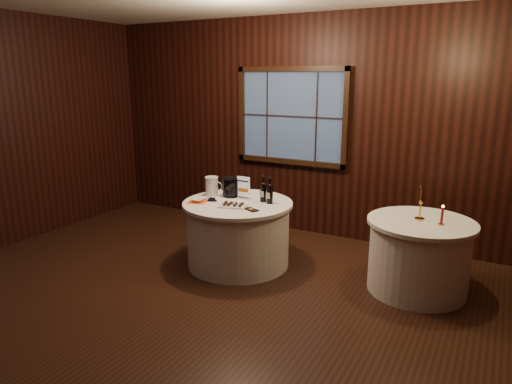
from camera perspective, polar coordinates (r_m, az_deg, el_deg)
The scene contains 16 objects.
ground at distance 4.82m, azimuth -8.50°, elevation -12.95°, with size 6.00×6.00×0.00m, color black.
back_wall at distance 6.46m, azimuth 4.50°, elevation 8.50°, with size 6.00×0.10×3.00m.
main_table at distance 5.42m, azimuth -2.25°, elevation -5.16°, with size 1.28×1.28×0.77m.
side_table at distance 5.06m, azimuth 19.64°, elevation -7.51°, with size 1.08×1.08×0.77m.
sign_stand at distance 5.43m, azimuth -1.54°, elevation 0.14°, with size 0.17×0.08×0.28m.
port_bottle_left at distance 5.29m, azimuth 0.90°, elevation 0.19°, with size 0.07×0.08×0.31m.
port_bottle_right at distance 5.22m, azimuth 1.73°, elevation -0.01°, with size 0.07×0.08×0.31m.
ice_bucket at distance 5.53m, azimuth -3.11°, elevation 0.67°, with size 0.23×0.23×0.23m.
chocolate_plate at distance 5.12m, azimuth -2.89°, elevation -1.64°, with size 0.35×0.27×0.04m.
chocolate_box at distance 4.99m, azimuth -0.59°, elevation -2.21°, with size 0.17×0.08×0.01m, color black.
grape_bunch at distance 5.35m, azimuth -5.53°, elevation -0.95°, with size 0.18×0.07×0.04m.
glass_pitcher at distance 5.59m, azimuth -5.54°, elevation 0.73°, with size 0.22×0.16×0.23m.
orange_napkin at distance 5.36m, azimuth -7.29°, elevation -1.21°, with size 0.21×0.21×0.00m, color #FF5B15.
cracker_bowl at distance 5.35m, azimuth -7.30°, elevation -1.01°, with size 0.14×0.14×0.03m, color silver.
brass_candlestick at distance 4.91m, azimuth 19.86°, elevation -1.83°, with size 0.10×0.10×0.36m.
red_candle at distance 4.83m, azimuth 22.22°, elevation -2.93°, with size 0.06×0.06×0.21m.
Camera 1 is at (2.65, -3.38, 2.20)m, focal length 32.00 mm.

